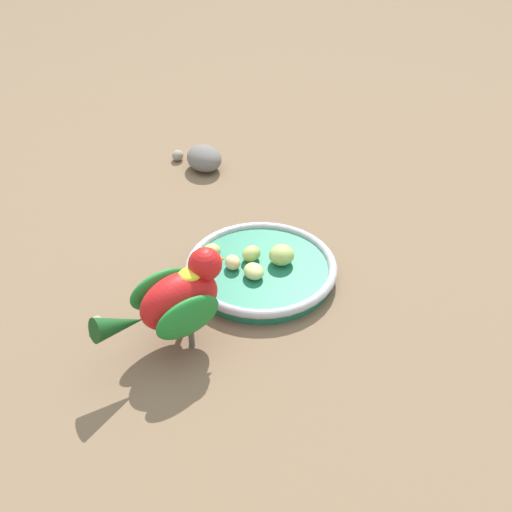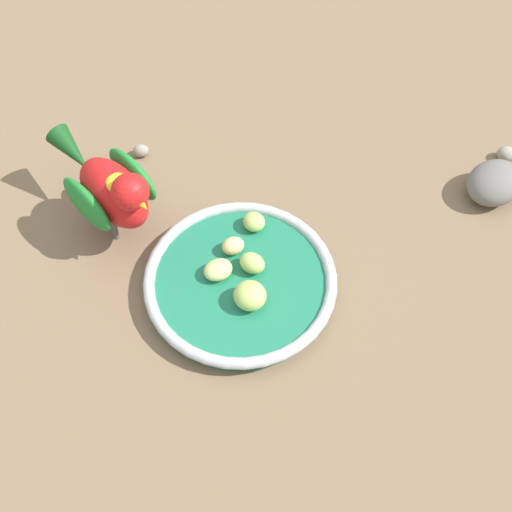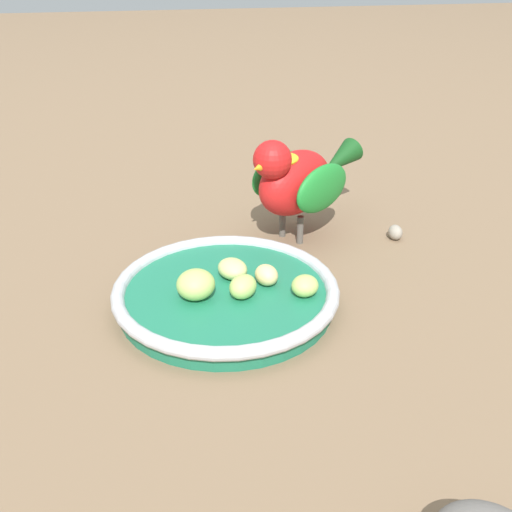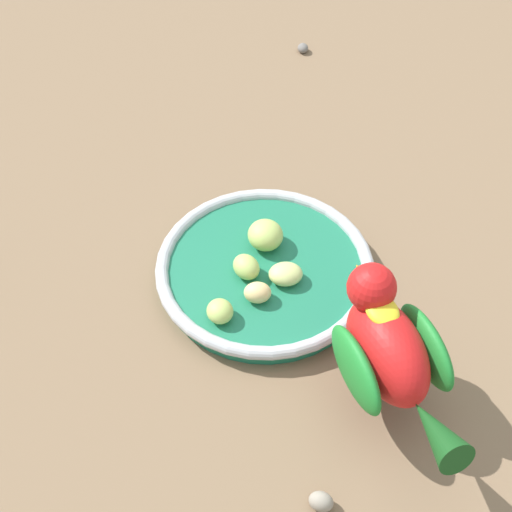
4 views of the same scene
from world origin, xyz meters
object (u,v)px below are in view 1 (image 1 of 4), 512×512
(apple_piece_3, at_px, (233,262))
(pebble_2, at_px, (97,323))
(rock_large, at_px, (204,158))
(apple_piece_0, at_px, (282,255))
(apple_piece_4, at_px, (251,254))
(apple_piece_2, at_px, (212,251))
(pebble_1, at_px, (178,155))
(feeding_bowl, at_px, (261,269))
(apple_piece_1, at_px, (254,271))
(parrot, at_px, (177,299))

(apple_piece_3, xyz_separation_m, pebble_2, (-0.17, -0.12, -0.02))
(rock_large, bearing_deg, apple_piece_0, -64.02)
(apple_piece_0, xyz_separation_m, apple_piece_4, (-0.05, 0.00, -0.00))
(apple_piece_2, xyz_separation_m, rock_large, (-0.05, 0.31, -0.01))
(apple_piece_2, distance_m, pebble_1, 0.36)
(feeding_bowl, distance_m, apple_piece_4, 0.03)
(apple_piece_3, relative_size, apple_piece_4, 0.88)
(feeding_bowl, distance_m, pebble_2, 0.25)
(apple_piece_2, distance_m, rock_large, 0.31)
(apple_piece_1, bearing_deg, apple_piece_2, 145.58)
(apple_piece_1, relative_size, pebble_1, 1.36)
(apple_piece_1, xyz_separation_m, apple_piece_3, (-0.03, 0.02, 0.00))
(feeding_bowl, xyz_separation_m, parrot, (-0.10, -0.14, 0.06))
(feeding_bowl, height_order, apple_piece_1, apple_piece_1)
(rock_large, height_order, pebble_1, rock_large)
(apple_piece_1, height_order, pebble_2, apple_piece_1)
(apple_piece_0, relative_size, apple_piece_3, 1.41)
(apple_piece_2, bearing_deg, apple_piece_3, -38.45)
(feeding_bowl, bearing_deg, apple_piece_0, 18.31)
(apple_piece_0, xyz_separation_m, rock_large, (-0.15, 0.32, -0.01))
(apple_piece_1, distance_m, apple_piece_3, 0.04)
(apple_piece_2, xyz_separation_m, pebble_2, (-0.14, -0.14, -0.02))
(parrot, height_order, pebble_2, parrot)
(apple_piece_4, distance_m, parrot, 0.19)
(apple_piece_4, relative_size, pebble_1, 1.22)
(parrot, bearing_deg, pebble_2, 129.91)
(apple_piece_0, bearing_deg, pebble_2, -151.62)
(pebble_1, bearing_deg, pebble_2, -94.00)
(pebble_2, bearing_deg, apple_piece_3, 33.68)
(apple_piece_3, bearing_deg, apple_piece_1, -29.72)
(apple_piece_2, xyz_separation_m, apple_piece_4, (0.06, -0.01, 0.00))
(parrot, bearing_deg, apple_piece_3, 28.14)
(rock_large, bearing_deg, apple_piece_1, -71.88)
(apple_piece_0, relative_size, parrot, 0.24)
(apple_piece_2, bearing_deg, pebble_2, -134.51)
(apple_piece_0, height_order, apple_piece_3, apple_piece_0)
(pebble_2, bearing_deg, feeding_bowl, 29.64)
(apple_piece_2, height_order, apple_piece_3, same)
(apple_piece_0, bearing_deg, apple_piece_2, 174.49)
(apple_piece_1, relative_size, rock_large, 0.45)
(feeding_bowl, xyz_separation_m, pebble_1, (-0.18, 0.36, -0.00))
(apple_piece_3, height_order, pebble_2, apple_piece_3)
(pebble_2, bearing_deg, rock_large, 78.58)
(parrot, bearing_deg, apple_piece_4, 23.01)
(apple_piece_4, bearing_deg, apple_piece_2, 175.05)
(apple_piece_1, bearing_deg, pebble_2, -154.65)
(apple_piece_4, relative_size, pebble_2, 1.48)
(apple_piece_2, distance_m, apple_piece_4, 0.06)
(parrot, xyz_separation_m, pebble_1, (-0.08, 0.50, -0.07))
(parrot, xyz_separation_m, rock_large, (-0.03, 0.47, -0.05))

